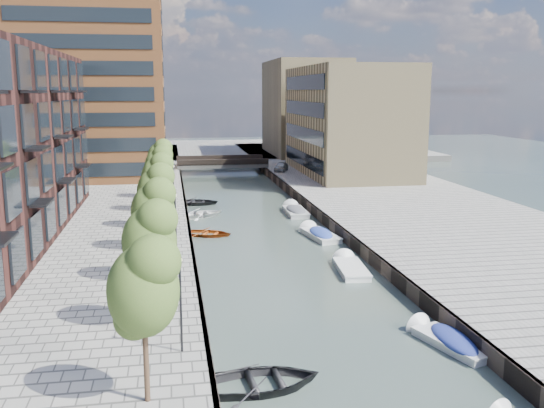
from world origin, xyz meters
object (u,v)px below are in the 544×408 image
object	(u,v)px
tree_4	(157,175)
motorboat_2	(349,268)
motorboat_0	(447,340)
sloop_2	(207,236)
sloop_1	(260,388)
tree_2	(153,208)
tree_6	(159,156)
tree_3	(155,189)
car	(281,167)
bridge	(222,163)
sloop_4	(196,204)
tree_5	(158,165)
motorboat_3	(318,234)
sloop_3	(202,216)
tree_0	(143,285)
tree_1	(149,237)
motorboat_4	(295,211)

from	to	relation	value
tree_4	motorboat_2	size ratio (longest dim) A/B	1.15
motorboat_0	sloop_2	bearing A→B (deg)	112.37
sloop_1	tree_2	bearing A→B (deg)	15.41
motorboat_0	motorboat_2	size ratio (longest dim) A/B	0.95
tree_6	motorboat_0	size ratio (longest dim) A/B	1.21
tree_3	car	size ratio (longest dim) A/B	1.61
bridge	sloop_4	world-z (taller)	bridge
bridge	tree_2	size ratio (longest dim) A/B	2.18
motorboat_2	tree_2	bearing A→B (deg)	-164.39
tree_5	tree_2	bearing A→B (deg)	-90.00
tree_3	motorboat_2	world-z (taller)	tree_3
car	motorboat_2	bearing A→B (deg)	-72.40
sloop_2	motorboat_3	bearing A→B (deg)	-80.50
sloop_2	sloop_3	size ratio (longest dim) A/B	0.92
tree_5	sloop_2	world-z (taller)	tree_5
tree_2	sloop_2	world-z (taller)	tree_2
motorboat_0	tree_6	bearing A→B (deg)	110.39
motorboat_2	tree_5	bearing A→B (deg)	126.20
sloop_4	car	xyz separation A→B (m)	(12.53, 17.75, 1.63)
tree_5	motorboat_2	xyz separation A→B (m)	(12.76, -17.44, -5.21)
tree_0	tree_2	distance (m)	14.00
tree_5	motorboat_3	xyz separation A→B (m)	(12.93, -8.10, -5.10)
tree_6	sloop_1	world-z (taller)	tree_6
tree_0	motorboat_2	world-z (taller)	tree_0
tree_4	tree_6	xyz separation A→B (m)	(0.00, 14.00, 0.00)
tree_1	tree_6	distance (m)	35.00
tree_2	tree_5	distance (m)	21.00
tree_0	tree_6	distance (m)	42.00
bridge	motorboat_4	distance (m)	31.53
tree_6	sloop_1	distance (m)	40.46
sloop_2	sloop_3	world-z (taller)	sloop_3
sloop_4	sloop_2	bearing A→B (deg)	-167.80
sloop_4	sloop_1	bearing A→B (deg)	-168.06
sloop_1	motorboat_2	xyz separation A→B (m)	(8.38, 15.44, 0.10)
tree_0	tree_3	bearing A→B (deg)	90.00
sloop_3	motorboat_2	distance (m)	21.31
tree_0	tree_1	world-z (taller)	same
sloop_4	tree_0	bearing A→B (deg)	-173.91
tree_6	motorboat_0	world-z (taller)	tree_6
sloop_2	motorboat_0	bearing A→B (deg)	-135.66
tree_1	tree_4	xyz separation A→B (m)	(0.00, 21.00, 0.00)
tree_5	sloop_4	distance (m)	10.40
bridge	motorboat_4	xyz separation A→B (m)	(4.50, -31.19, -1.17)
sloop_4	sloop_3	bearing A→B (deg)	-166.28
tree_3	tree_6	bearing A→B (deg)	90.00
tree_4	motorboat_4	world-z (taller)	tree_4
tree_3	motorboat_0	size ratio (longest dim) A/B	1.21
motorboat_3	tree_1	bearing A→B (deg)	-123.03
tree_2	tree_4	size ratio (longest dim) A/B	1.00
motorboat_3	motorboat_4	xyz separation A→B (m)	(0.07, 9.92, 0.01)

